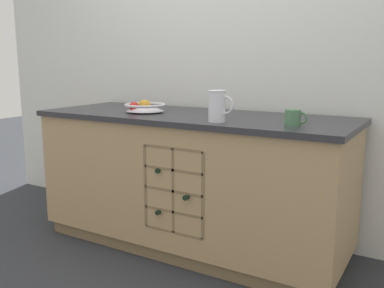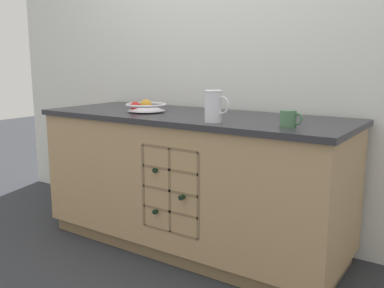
% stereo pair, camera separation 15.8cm
% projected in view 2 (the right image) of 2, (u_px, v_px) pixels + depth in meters
% --- Properties ---
extents(ground_plane, '(14.00, 14.00, 0.00)m').
position_uv_depth(ground_plane, '(192.00, 244.00, 2.93)').
color(ground_plane, '#2D3035').
extents(back_wall, '(4.42, 0.06, 2.55)m').
position_uv_depth(back_wall, '(226.00, 55.00, 3.04)').
color(back_wall, silver).
rests_on(back_wall, ground_plane).
extents(kitchen_island, '(2.06, 0.77, 0.89)m').
position_uv_depth(kitchen_island, '(192.00, 180.00, 2.84)').
color(kitchen_island, olive).
rests_on(kitchen_island, ground_plane).
extents(fruit_bowl, '(0.27, 0.27, 0.09)m').
position_uv_depth(fruit_bowl, '(146.00, 106.00, 2.87)').
color(fruit_bowl, silver).
rests_on(fruit_bowl, kitchen_island).
extents(white_pitcher, '(0.15, 0.10, 0.18)m').
position_uv_depth(white_pitcher, '(214.00, 105.00, 2.37)').
color(white_pitcher, white).
rests_on(white_pitcher, kitchen_island).
extents(ceramic_mug, '(0.12, 0.09, 0.09)m').
position_uv_depth(ceramic_mug, '(289.00, 119.00, 2.21)').
color(ceramic_mug, '#4C7A56').
rests_on(ceramic_mug, kitchen_island).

